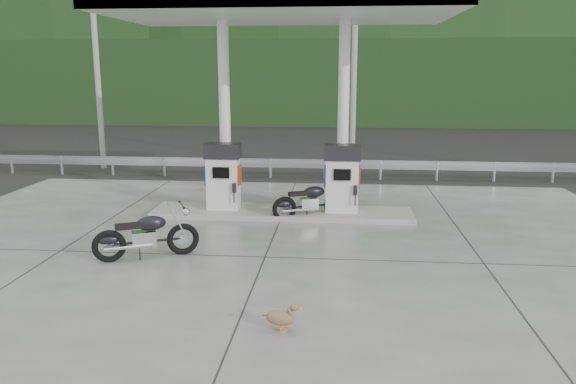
# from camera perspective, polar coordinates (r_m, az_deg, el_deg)

# --- Properties ---
(ground) EXTENTS (160.00, 160.00, 0.00)m
(ground) POSITION_cam_1_polar(r_m,az_deg,el_deg) (12.85, -1.75, -5.28)
(ground) COLOR black
(ground) RESTS_ON ground
(forecourt_apron) EXTENTS (18.00, 14.00, 0.02)m
(forecourt_apron) POSITION_cam_1_polar(r_m,az_deg,el_deg) (12.85, -1.75, -5.24)
(forecourt_apron) COLOR #63635F
(forecourt_apron) RESTS_ON ground
(pump_island) EXTENTS (7.00, 1.40, 0.15)m
(pump_island) POSITION_cam_1_polar(r_m,az_deg,el_deg) (15.21, -0.60, -2.12)
(pump_island) COLOR gray
(pump_island) RESTS_ON forecourt_apron
(gas_pump_left) EXTENTS (0.95, 0.55, 1.80)m
(gas_pump_left) POSITION_cam_1_polar(r_m,az_deg,el_deg) (15.25, -6.60, 1.59)
(gas_pump_left) COLOR silver
(gas_pump_left) RESTS_ON pump_island
(gas_pump_right) EXTENTS (0.95, 0.55, 1.80)m
(gas_pump_right) POSITION_cam_1_polar(r_m,az_deg,el_deg) (14.92, 5.51, 1.38)
(gas_pump_right) COLOR silver
(gas_pump_right) RESTS_ON pump_island
(canopy_column_left) EXTENTS (0.30, 0.30, 5.00)m
(canopy_column_left) POSITION_cam_1_polar(r_m,az_deg,el_deg) (15.43, -6.44, 7.71)
(canopy_column_left) COLOR white
(canopy_column_left) RESTS_ON pump_island
(canopy_column_right) EXTENTS (0.30, 0.30, 5.00)m
(canopy_column_right) POSITION_cam_1_polar(r_m,az_deg,el_deg) (15.11, 5.64, 7.64)
(canopy_column_right) COLOR white
(canopy_column_right) RESTS_ON pump_island
(canopy_roof) EXTENTS (8.50, 5.00, 0.40)m
(canopy_roof) POSITION_cam_1_polar(r_m,az_deg,el_deg) (14.82, -0.65, 18.06)
(canopy_roof) COLOR white
(canopy_roof) RESTS_ON canopy_column_left
(guardrail) EXTENTS (26.00, 0.16, 1.42)m
(guardrail) POSITION_cam_1_polar(r_m,az_deg,el_deg) (20.46, 0.98, 3.36)
(guardrail) COLOR #9FA1A7
(guardrail) RESTS_ON ground
(road) EXTENTS (60.00, 7.00, 0.01)m
(road) POSITION_cam_1_polar(r_m,az_deg,el_deg) (24.02, 1.61, 2.97)
(road) COLOR black
(road) RESTS_ON ground
(utility_pole_a) EXTENTS (0.22, 0.22, 8.00)m
(utility_pole_a) POSITION_cam_1_polar(r_m,az_deg,el_deg) (23.66, -18.84, 11.92)
(utility_pole_a) COLOR gray
(utility_pole_a) RESTS_ON ground
(utility_pole_b) EXTENTS (0.22, 0.22, 8.00)m
(utility_pole_b) POSITION_cam_1_polar(r_m,az_deg,el_deg) (21.67, 6.73, 12.51)
(utility_pole_b) COLOR gray
(utility_pole_b) RESTS_ON ground
(tree_band) EXTENTS (80.00, 6.00, 6.00)m
(tree_band) POSITION_cam_1_polar(r_m,az_deg,el_deg) (42.20, 3.31, 11.03)
(tree_band) COLOR black
(tree_band) RESTS_ON ground
(forested_hills) EXTENTS (100.00, 40.00, 140.00)m
(forested_hills) POSITION_cam_1_polar(r_m,az_deg,el_deg) (72.28, 4.15, 9.13)
(forested_hills) COLOR black
(forested_hills) RESTS_ON ground
(motorcycle_left) EXTENTS (2.13, 1.44, 0.97)m
(motorcycle_left) POSITION_cam_1_polar(r_m,az_deg,el_deg) (12.07, -14.19, -4.32)
(motorcycle_left) COLOR black
(motorcycle_left) RESTS_ON forecourt_apron
(motorcycle_right) EXTENTS (2.06, 1.39, 0.94)m
(motorcycle_right) POSITION_cam_1_polar(r_m,az_deg,el_deg) (14.82, 2.29, -0.95)
(motorcycle_right) COLOR black
(motorcycle_right) RESTS_ON forecourt_apron
(duck) EXTENTS (0.56, 0.23, 0.39)m
(duck) POSITION_cam_1_polar(r_m,az_deg,el_deg) (8.65, -0.81, -12.70)
(duck) COLOR brown
(duck) RESTS_ON forecourt_apron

